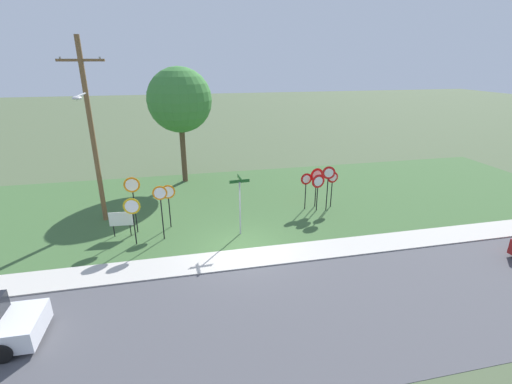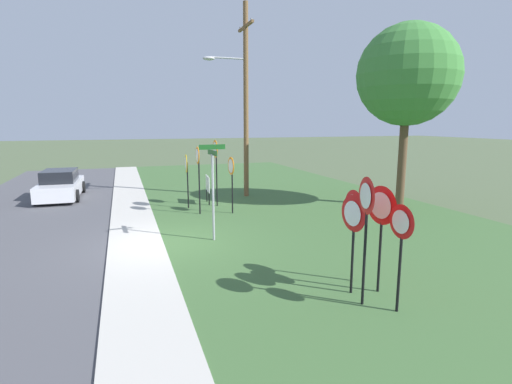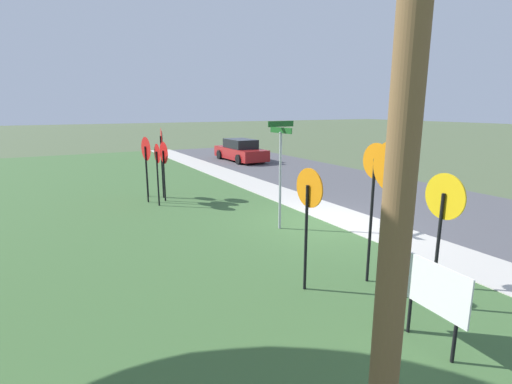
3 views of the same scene
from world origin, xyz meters
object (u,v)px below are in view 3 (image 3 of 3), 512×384
object	(u,v)px
stop_sign_near_right	(308,203)
yield_sign_far_right	(147,156)
stop_sign_far_left	(374,184)
yield_sign_far_left	(164,158)
notice_board	(434,292)
yield_sign_near_left	(162,146)
yield_sign_center	(146,154)
street_name_post	(280,166)
stop_sign_near_left	(391,194)
yield_sign_near_right	(158,160)
parked_sedan_distant	(241,151)
stop_sign_far_center	(443,212)

from	to	relation	value
stop_sign_near_right	yield_sign_far_right	xyz separation A→B (m)	(9.10, 0.78, -0.09)
stop_sign_far_left	yield_sign_far_left	size ratio (longest dim) A/B	1.25
yield_sign_far_left	notice_board	size ratio (longest dim) A/B	1.72
yield_sign_near_left	yield_sign_center	world-z (taller)	yield_sign_near_left
stop_sign_far_left	notice_board	distance (m)	2.39
yield_sign_center	notice_board	xyz separation A→B (m)	(-10.50, -1.47, -0.90)
yield_sign_far_right	street_name_post	bearing A→B (deg)	-160.88
stop_sign_near_left	yield_sign_near_right	size ratio (longest dim) A/B	1.35
parked_sedan_distant	stop_sign_near_right	bearing A→B (deg)	156.94
yield_sign_center	street_name_post	bearing A→B (deg)	-162.37
yield_sign_near_right	parked_sedan_distant	xyz separation A→B (m)	(9.18, -7.64, -0.97)
stop_sign_far_left	yield_sign_far_left	xyz separation A→B (m)	(8.39, 1.67, -0.35)
yield_sign_near_left	notice_board	size ratio (longest dim) A/B	2.08
stop_sign_far_left	yield_sign_far_right	size ratio (longest dim) A/B	1.27
yield_sign_near_right	yield_sign_center	xyz separation A→B (m)	(0.70, 0.21, 0.16)
yield_sign_near_right	stop_sign_far_left	bearing A→B (deg)	-168.43
yield_sign_far_right	stop_sign_far_left	bearing A→B (deg)	-170.26
yield_sign_near_right	parked_sedan_distant	bearing A→B (deg)	-42.80
stop_sign_near_right	stop_sign_far_center	size ratio (longest dim) A/B	0.99
stop_sign_far_center	notice_board	xyz separation A→B (m)	(-0.72, 1.04, -0.84)
stop_sign_near_right	yield_sign_near_left	distance (m)	8.64
yield_sign_near_left	parked_sedan_distant	distance (m)	10.89
stop_sign_far_center	yield_sign_near_left	bearing A→B (deg)	14.54
stop_sign_near_left	notice_board	bearing A→B (deg)	-160.82
yield_sign_far_left	yield_sign_far_right	bearing A→B (deg)	14.42
stop_sign_far_center	parked_sedan_distant	world-z (taller)	stop_sign_far_center
yield_sign_near_left	stop_sign_near_right	bearing A→B (deg)	-166.99
stop_sign_far_center	street_name_post	world-z (taller)	street_name_post
stop_sign_far_center	yield_sign_center	distance (m)	10.09
stop_sign_far_center	yield_sign_near_left	xyz separation A→B (m)	(10.19, 1.85, 0.28)
stop_sign_far_center	street_name_post	distance (m)	4.91
notice_board	street_name_post	bearing A→B (deg)	-5.72
notice_board	parked_sedan_distant	bearing A→B (deg)	-14.07
yield_sign_far_left	yield_sign_center	size ratio (longest dim) A/B	0.92
stop_sign_far_left	street_name_post	size ratio (longest dim) A/B	0.91
yield_sign_far_left	yield_sign_far_right	xyz separation A→B (m)	(1.02, 0.38, -0.02)
yield_sign_near_left	yield_sign_center	bearing A→B (deg)	132.52
yield_sign_center	stop_sign_far_center	bearing A→B (deg)	-175.03
yield_sign_center	parked_sedan_distant	xyz separation A→B (m)	(8.48, -7.85, -1.13)
yield_sign_near_left	yield_sign_far_left	distance (m)	0.66
stop_sign_near_right	yield_sign_center	xyz separation A→B (m)	(8.21, 0.98, 0.08)
parked_sedan_distant	notice_board	bearing A→B (deg)	160.73
stop_sign_near_right	yield_sign_near_left	size ratio (longest dim) A/B	0.88
stop_sign_near_right	stop_sign_far_left	xyz separation A→B (m)	(-0.31, -1.27, 0.29)
yield_sign_far_right	parked_sedan_distant	bearing A→B (deg)	-47.71
stop_sign_far_center	street_name_post	bearing A→B (deg)	4.57
stop_sign_near_right	yield_sign_near_right	bearing A→B (deg)	2.99
stop_sign_far_center	yield_sign_near_left	world-z (taller)	yield_sign_near_left
yield_sign_near_right	yield_sign_far_right	distance (m)	1.59
stop_sign_far_left	yield_sign_far_right	bearing A→B (deg)	12.73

